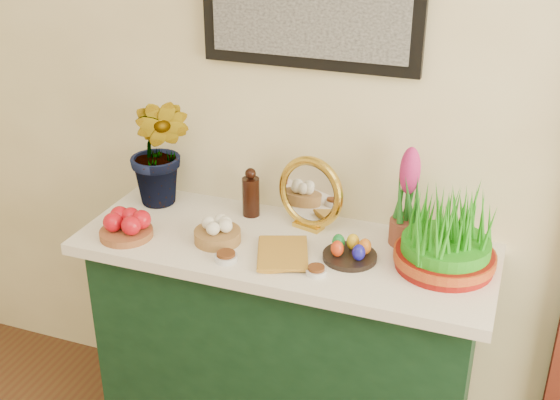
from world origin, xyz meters
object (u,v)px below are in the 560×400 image
(hyacinth_green, at_px, (159,133))
(mirror, at_px, (310,194))
(sideboard, at_px, (285,353))
(wheatgrass_sabzeh, at_px, (447,235))
(book, at_px, (258,253))

(hyacinth_green, height_order, mirror, hyacinth_green)
(mirror, bearing_deg, hyacinth_green, -178.10)
(sideboard, xyz_separation_m, wheatgrass_sabzeh, (0.52, 0.02, 0.58))
(sideboard, distance_m, hyacinth_green, 0.92)
(book, bearing_deg, mirror, 51.00)
(hyacinth_green, relative_size, wheatgrass_sabzeh, 1.76)
(hyacinth_green, height_order, book, hyacinth_green)
(hyacinth_green, distance_m, mirror, 0.59)
(book, relative_size, wheatgrass_sabzeh, 0.67)
(book, xyz_separation_m, wheatgrass_sabzeh, (0.57, 0.15, 0.10))
(mirror, bearing_deg, book, -109.02)
(mirror, relative_size, wheatgrass_sabzeh, 0.83)
(sideboard, bearing_deg, wheatgrass_sabzeh, 2.62)
(mirror, distance_m, book, 0.30)
(wheatgrass_sabzeh, bearing_deg, book, -165.64)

